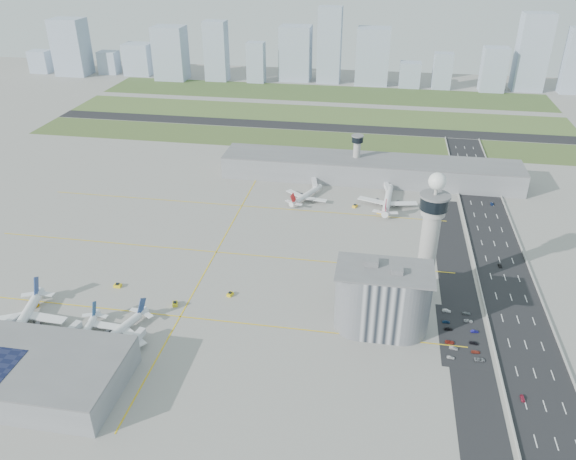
% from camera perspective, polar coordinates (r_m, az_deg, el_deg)
% --- Properties ---
extents(ground, '(1000.00, 1000.00, 0.00)m').
position_cam_1_polar(ground, '(283.23, -1.19, -6.00)').
color(ground, '#9E9B93').
extents(grass_strip_0, '(480.00, 50.00, 0.08)m').
position_cam_1_polar(grass_strip_0, '(486.09, 1.45, 9.16)').
color(grass_strip_0, '#4A622E').
rests_on(grass_strip_0, ground).
extents(grass_strip_1, '(480.00, 60.00, 0.08)m').
position_cam_1_polar(grass_strip_1, '(556.84, 2.60, 11.66)').
color(grass_strip_1, '#50642F').
rests_on(grass_strip_1, ground).
extents(grass_strip_2, '(480.00, 70.00, 0.08)m').
position_cam_1_polar(grass_strip_2, '(633.39, 3.56, 13.70)').
color(grass_strip_2, '#3B5226').
rests_on(grass_strip_2, ground).
extents(runway, '(480.00, 22.00, 0.10)m').
position_cam_1_polar(runway, '(520.84, 2.05, 10.48)').
color(runway, black).
rests_on(runway, ground).
extents(highway, '(28.00, 500.00, 0.10)m').
position_cam_1_polar(highway, '(288.23, 22.11, -7.72)').
color(highway, black).
rests_on(highway, ground).
extents(barrier_left, '(0.60, 500.00, 1.20)m').
position_cam_1_polar(barrier_left, '(284.85, 19.38, -7.49)').
color(barrier_left, '#9E9E99').
rests_on(barrier_left, ground).
extents(barrier_right, '(0.60, 500.00, 1.20)m').
position_cam_1_polar(barrier_right, '(291.64, 24.82, -7.75)').
color(barrier_right, '#9E9E99').
rests_on(barrier_right, ground).
extents(landside_road, '(18.00, 260.00, 0.08)m').
position_cam_1_polar(landside_road, '(275.16, 17.36, -8.66)').
color(landside_road, black).
rests_on(landside_road, ground).
extents(parking_lot, '(20.00, 44.00, 0.10)m').
position_cam_1_polar(parking_lot, '(265.36, 17.19, -10.17)').
color(parking_lot, black).
rests_on(parking_lot, ground).
extents(taxiway_line_h_0, '(260.00, 0.60, 0.01)m').
position_cam_1_polar(taxiway_line_h_0, '(269.35, -10.90, -8.64)').
color(taxiway_line_h_0, yellow).
rests_on(taxiway_line_h_0, ground).
extents(taxiway_line_h_1, '(260.00, 0.60, 0.01)m').
position_cam_1_polar(taxiway_line_h_1, '(316.36, -7.32, -2.24)').
color(taxiway_line_h_1, yellow).
rests_on(taxiway_line_h_1, ground).
extents(taxiway_line_h_2, '(260.00, 0.60, 0.01)m').
position_cam_1_polar(taxiway_line_h_2, '(367.17, -4.72, 2.46)').
color(taxiway_line_h_2, yellow).
rests_on(taxiway_line_h_2, ground).
extents(taxiway_line_v, '(0.60, 260.00, 0.01)m').
position_cam_1_polar(taxiway_line_v, '(316.36, -7.32, -2.24)').
color(taxiway_line_v, yellow).
rests_on(taxiway_line_v, ground).
extents(control_tower, '(14.00, 14.00, 64.50)m').
position_cam_1_polar(control_tower, '(269.60, 14.27, -0.16)').
color(control_tower, '#ADAAA5').
rests_on(control_tower, ground).
extents(secondary_tower, '(8.60, 8.60, 31.90)m').
position_cam_1_polar(secondary_tower, '(405.09, 6.99, 7.78)').
color(secondary_tower, '#ADAAA5').
rests_on(secondary_tower, ground).
extents(admin_building, '(42.00, 24.00, 33.50)m').
position_cam_1_polar(admin_building, '(252.93, 9.56, -6.94)').
color(admin_building, '#B2B2B7').
rests_on(admin_building, ground).
extents(terminal_pier, '(210.00, 32.00, 15.80)m').
position_cam_1_polar(terminal_pier, '(406.91, 8.30, 6.14)').
color(terminal_pier, gray).
rests_on(terminal_pier, ground).
extents(near_terminal, '(84.00, 42.00, 13.00)m').
position_cam_1_polar(near_terminal, '(250.95, -25.78, -12.74)').
color(near_terminal, gray).
rests_on(near_terminal, ground).
extents(airplane_near_a, '(47.45, 52.75, 12.80)m').
position_cam_1_polar(airplane_near_a, '(281.90, -25.45, -7.79)').
color(airplane_near_a, white).
rests_on(airplane_near_a, ground).
extents(airplane_near_b, '(33.11, 37.81, 9.81)m').
position_cam_1_polar(airplane_near_b, '(263.16, -20.22, -9.78)').
color(airplane_near_b, white).
rests_on(airplane_near_b, ground).
extents(airplane_near_c, '(42.74, 46.13, 10.51)m').
position_cam_1_polar(airplane_near_c, '(260.53, -17.05, -9.51)').
color(airplane_near_c, white).
rests_on(airplane_near_c, ground).
extents(airplane_far_a, '(43.81, 46.51, 10.30)m').
position_cam_1_polar(airplane_far_a, '(373.53, 1.90, 3.89)').
color(airplane_far_a, white).
rests_on(airplane_far_a, ground).
extents(airplane_far_b, '(41.69, 48.09, 12.80)m').
position_cam_1_polar(airplane_far_b, '(370.34, 10.12, 3.42)').
color(airplane_far_b, white).
rests_on(airplane_far_b, ground).
extents(jet_bridge_near_1, '(5.39, 14.31, 5.70)m').
position_cam_1_polar(jet_bridge_near_1, '(263.44, -22.23, -10.73)').
color(jet_bridge_near_1, silver).
rests_on(jet_bridge_near_1, ground).
extents(jet_bridge_near_2, '(5.39, 14.31, 5.70)m').
position_cam_1_polar(jet_bridge_near_2, '(250.24, -16.21, -11.86)').
color(jet_bridge_near_2, silver).
rests_on(jet_bridge_near_2, ground).
extents(jet_bridge_far_0, '(5.39, 14.31, 5.70)m').
position_cam_1_polar(jet_bridge_far_0, '(396.40, 2.65, 5.00)').
color(jet_bridge_far_0, silver).
rests_on(jet_bridge_far_0, ground).
extents(jet_bridge_far_1, '(5.39, 14.31, 5.70)m').
position_cam_1_polar(jet_bridge_far_1, '(394.13, 9.90, 4.45)').
color(jet_bridge_far_1, silver).
rests_on(jet_bridge_far_1, ground).
extents(tug_0, '(3.65, 4.15, 2.01)m').
position_cam_1_polar(tug_0, '(296.12, -24.35, -6.97)').
color(tug_0, '#FAA506').
rests_on(tug_0, ground).
extents(tug_1, '(3.58, 2.47, 2.08)m').
position_cam_1_polar(tug_1, '(296.77, -16.92, -5.38)').
color(tug_1, yellow).
rests_on(tug_1, ground).
extents(tug_2, '(3.45, 4.16, 2.08)m').
position_cam_1_polar(tug_2, '(276.57, -11.41, -7.33)').
color(tug_2, gold).
rests_on(tug_2, ground).
extents(tug_3, '(3.11, 3.78, 1.89)m').
position_cam_1_polar(tug_3, '(279.36, -5.90, -6.47)').
color(tug_3, yellow).
rests_on(tug_3, ground).
extents(tug_4, '(3.58, 4.07, 1.97)m').
position_cam_1_polar(tug_4, '(366.37, 6.82, 2.46)').
color(tug_4, yellow).
rests_on(tug_4, ground).
extents(tug_5, '(4.28, 3.70, 2.09)m').
position_cam_1_polar(tug_5, '(360.45, 9.34, 1.83)').
color(tug_5, gold).
rests_on(tug_5, ground).
extents(car_lot_0, '(3.46, 1.79, 1.13)m').
position_cam_1_polar(car_lot_0, '(251.43, 16.20, -12.32)').
color(car_lot_0, silver).
rests_on(car_lot_0, ground).
extents(car_lot_1, '(3.86, 1.80, 1.22)m').
position_cam_1_polar(car_lot_1, '(256.45, 16.46, -11.42)').
color(car_lot_1, gray).
rests_on(car_lot_1, ground).
extents(car_lot_2, '(4.18, 2.13, 1.13)m').
position_cam_1_polar(car_lot_2, '(259.24, 16.11, -10.88)').
color(car_lot_2, maroon).
rests_on(car_lot_2, ground).
extents(car_lot_3, '(3.87, 1.84, 1.09)m').
position_cam_1_polar(car_lot_3, '(266.57, 16.00, -9.64)').
color(car_lot_3, black).
rests_on(car_lot_3, ground).
extents(car_lot_4, '(3.50, 1.43, 1.19)m').
position_cam_1_polar(car_lot_4, '(270.51, 15.77, -8.96)').
color(car_lot_4, navy).
rests_on(car_lot_4, ground).
extents(car_lot_5, '(4.02, 1.85, 1.28)m').
position_cam_1_polar(car_lot_5, '(277.52, 15.80, -7.89)').
color(car_lot_5, silver).
rests_on(car_lot_5, ground).
extents(car_lot_6, '(4.64, 2.48, 1.24)m').
position_cam_1_polar(car_lot_6, '(253.81, 18.89, -12.35)').
color(car_lot_6, gray).
rests_on(car_lot_6, ground).
extents(car_lot_7, '(3.89, 1.90, 1.09)m').
position_cam_1_polar(car_lot_7, '(257.33, 18.53, -11.66)').
color(car_lot_7, maroon).
rests_on(car_lot_7, ground).
extents(car_lot_8, '(3.97, 2.00, 1.30)m').
position_cam_1_polar(car_lot_8, '(261.75, 18.35, -10.82)').
color(car_lot_8, black).
rests_on(car_lot_8, ground).
extents(car_lot_9, '(3.60, 1.72, 1.14)m').
position_cam_1_polar(car_lot_9, '(268.51, 18.43, -9.74)').
color(car_lot_9, navy).
rests_on(car_lot_9, ground).
extents(car_lot_10, '(4.01, 1.87, 1.11)m').
position_cam_1_polar(car_lot_10, '(274.03, 17.86, -8.78)').
color(car_lot_10, silver).
rests_on(car_lot_10, ground).
extents(car_lot_11, '(3.97, 1.82, 1.12)m').
position_cam_1_polar(car_lot_11, '(278.60, 17.67, -8.07)').
color(car_lot_11, slate).
rests_on(car_lot_11, ground).
extents(car_hw_0, '(1.48, 3.63, 1.23)m').
position_cam_1_polar(car_hw_0, '(242.24, 22.74, -15.49)').
color(car_hw_0, '#9D233D').
rests_on(car_hw_0, ground).
extents(car_hw_1, '(1.73, 3.84, 1.22)m').
position_cam_1_polar(car_hw_1, '(321.08, 20.74, -3.41)').
color(car_hw_1, black).
rests_on(car_hw_1, ground).
extents(car_hw_2, '(2.14, 4.15, 1.12)m').
position_cam_1_polar(car_hw_2, '(390.90, 20.02, 2.51)').
color(car_hw_2, navy).
rests_on(car_hw_2, ground).
extents(car_hw_4, '(1.83, 3.60, 1.17)m').
position_cam_1_polar(car_hw_4, '(442.59, 17.29, 5.96)').
color(car_hw_4, '#9092A8').
rests_on(car_hw_4, ground).
extents(skyline_bldg_0, '(24.05, 19.24, 26.50)m').
position_cam_1_polar(skyline_bldg_0, '(790.07, -23.81, 15.39)').
color(skyline_bldg_0, '#9EADC1').
rests_on(skyline_bldg_0, ground).
extents(skyline_bldg_1, '(37.63, 30.10, 65.60)m').
position_cam_1_polar(skyline_bldg_1, '(759.18, -21.18, 16.94)').
color(skyline_bldg_1, '#9EADC1').
rests_on(skyline_bldg_1, ground).
extents(skyline_bldg_2, '(22.81, 18.25, 26.79)m').
position_cam_1_polar(skyline_bldg_2, '(754.71, -17.71, 15.91)').
color(skyline_bldg_2, '#9EADC1').
rests_on(skyline_bldg_2, ground).
extents(skyline_bldg_3, '(32.30, 25.84, 36.93)m').
position_cam_1_polar(skyline_bldg_3, '(738.37, -14.93, 16.43)').
color(skyline_bldg_3, '#9EADC1').
rests_on(skyline_bldg_3, ground).
extents(skyline_bldg_4, '(35.81, 28.65, 60.36)m').
position_cam_1_polar(skyline_bldg_4, '(703.29, -11.83, 17.18)').
color(skyline_bldg_4, '#9EADC1').
rests_on(skyline_bldg_4, ground).
extents(skyline_bldg_5, '(25.49, 20.39, 66.89)m').
position_cam_1_polar(skyline_bldg_5, '(689.48, -7.29, 17.59)').
color(skyline_bldg_5, '#9EADC1').
rests_on(skyline_bldg_5, ground).
extents(skyline_bldg_6, '(20.04, 16.03, 45.20)m').
position_cam_1_polar(skyline_bldg_6, '(678.01, -3.26, 16.64)').
color(skyline_bldg_6, '#9EADC1').
rests_on(skyline_bldg_6, ground).
extents(skyline_bldg_7, '(35.76, 28.61, 61.22)m').
position_cam_1_polar(skyline_bldg_7, '(686.74, 0.77, 17.52)').
color(skyline_bldg_7, '#9EADC1').
rests_on(skyline_bldg_7, ground).
extents(skyline_bldg_8, '(26.33, 21.06, 83.39)m').
position_cam_1_polar(skyline_bldg_8, '(674.57, 4.24, 18.21)').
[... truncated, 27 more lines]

